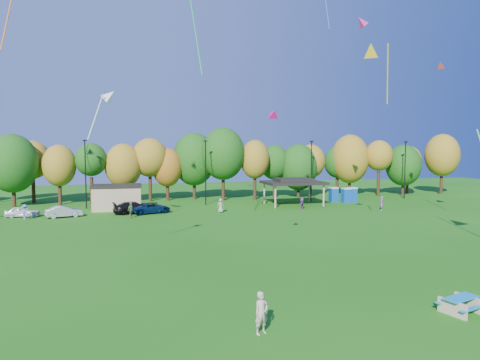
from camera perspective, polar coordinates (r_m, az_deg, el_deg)
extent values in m
plane|color=#19600F|center=(22.38, 7.66, -16.56)|extent=(160.00, 160.00, 0.00)
cylinder|color=black|center=(65.90, -27.92, -1.64)|extent=(0.50, 0.50, 3.56)
ellipsoid|color=#144C0F|center=(65.64, -28.05, 1.98)|extent=(6.62, 6.62, 8.00)
cylinder|color=black|center=(69.45, -25.82, -1.20)|extent=(0.50, 0.50, 3.79)
ellipsoid|color=olive|center=(69.21, -25.94, 2.45)|extent=(4.94, 4.94, 5.58)
cylinder|color=black|center=(65.55, -22.88, -1.61)|extent=(0.50, 0.50, 3.34)
ellipsoid|color=olive|center=(65.30, -22.97, 1.80)|extent=(4.61, 4.61, 5.88)
cylinder|color=black|center=(64.84, -19.16, -1.36)|extent=(0.50, 0.50, 3.82)
ellipsoid|color=#144C0F|center=(64.58, -19.25, 2.58)|extent=(4.43, 4.43, 4.73)
cylinder|color=black|center=(65.26, -15.23, -1.49)|extent=(0.50, 0.50, 3.25)
ellipsoid|color=olive|center=(65.00, -15.29, 1.85)|extent=(5.33, 5.33, 6.53)
cylinder|color=black|center=(65.82, -11.87, -1.07)|extent=(0.50, 0.50, 3.96)
ellipsoid|color=olive|center=(65.56, -11.93, 2.96)|extent=(5.31, 5.31, 5.82)
cylinder|color=black|center=(66.27, -9.62, -1.40)|extent=(0.50, 0.50, 3.05)
ellipsoid|color=#995914|center=(66.02, -9.66, 1.67)|extent=(4.54, 4.54, 5.87)
cylinder|color=black|center=(67.86, -6.11, -0.93)|extent=(0.50, 0.50, 3.77)
ellipsoid|color=#144C0F|center=(67.61, -6.14, 2.79)|extent=(6.69, 6.69, 8.35)
cylinder|color=black|center=(65.58, -2.25, -0.86)|extent=(0.50, 0.50, 4.28)
ellipsoid|color=#144C0F|center=(65.33, -2.27, 3.51)|extent=(6.64, 6.64, 8.01)
cylinder|color=black|center=(66.47, 1.99, -1.02)|extent=(0.50, 0.50, 3.76)
ellipsoid|color=olive|center=(66.21, 2.00, 2.76)|extent=(4.49, 4.49, 6.02)
cylinder|color=black|center=(69.57, 4.60, -0.93)|extent=(0.50, 0.50, 3.43)
ellipsoid|color=#144C0F|center=(69.33, 4.62, 2.36)|extent=(4.77, 4.77, 5.63)
cylinder|color=black|center=(70.10, 7.79, -1.12)|extent=(0.50, 0.50, 2.95)
ellipsoid|color=#144C0F|center=(69.87, 7.81, 1.70)|extent=(6.14, 6.14, 7.54)
cylinder|color=black|center=(71.38, 9.35, -0.81)|extent=(0.50, 0.50, 3.52)
ellipsoid|color=olive|center=(71.14, 9.39, 2.49)|extent=(4.78, 4.78, 5.53)
cylinder|color=black|center=(75.27, 12.82, -0.65)|extent=(0.50, 0.50, 3.39)
ellipsoid|color=#144C0F|center=(75.05, 12.87, 2.35)|extent=(4.54, 4.54, 5.46)
cylinder|color=black|center=(74.88, 14.38, -0.58)|extent=(0.50, 0.50, 3.72)
ellipsoid|color=olive|center=(74.66, 14.44, 2.74)|extent=(6.32, 6.32, 8.24)
cylinder|color=black|center=(75.33, 17.96, -0.49)|extent=(0.50, 0.50, 4.06)
ellipsoid|color=olive|center=(75.11, 18.05, 3.11)|extent=(4.50, 4.50, 5.13)
cylinder|color=black|center=(78.61, 20.90, -0.75)|extent=(0.50, 0.50, 3.05)
ellipsoid|color=#144C0F|center=(78.40, 20.97, 1.85)|extent=(5.97, 5.97, 7.05)
cylinder|color=black|center=(80.95, 21.39, -0.45)|extent=(0.50, 0.50, 3.55)
ellipsoid|color=olive|center=(80.74, 21.47, 2.49)|extent=(4.60, 4.60, 4.99)
cylinder|color=black|center=(82.81, 25.25, -0.28)|extent=(0.50, 0.50, 4.07)
ellipsoid|color=olive|center=(82.61, 25.35, 3.00)|extent=(5.83, 5.83, 7.42)
cylinder|color=black|center=(59.86, -19.90, 0.67)|extent=(0.16, 0.16, 9.00)
cube|color=black|center=(59.77, -20.00, 4.98)|extent=(0.50, 0.25, 0.18)
cylinder|color=black|center=(60.33, -4.60, 0.93)|extent=(0.16, 0.16, 9.00)
cube|color=black|center=(60.24, -4.63, 5.21)|extent=(0.50, 0.25, 0.18)
cylinder|color=black|center=(64.87, 9.48, 1.12)|extent=(0.16, 0.16, 9.00)
cube|color=black|center=(64.79, 9.53, 5.09)|extent=(0.50, 0.25, 0.18)
cylinder|color=black|center=(72.73, 21.13, 1.22)|extent=(0.16, 0.16, 9.00)
cube|color=black|center=(72.66, 21.23, 4.76)|extent=(0.50, 0.25, 0.18)
cube|color=tan|center=(57.84, -16.08, -2.34)|extent=(6.00, 4.00, 3.00)
cube|color=black|center=(57.68, -16.11, -0.74)|extent=(6.30, 4.30, 0.25)
cylinder|color=tan|center=(57.31, 4.74, -2.25)|extent=(0.24, 0.24, 3.00)
cylinder|color=tan|center=(59.91, 11.10, -2.03)|extent=(0.24, 0.24, 3.00)
cylinder|color=tan|center=(62.04, 3.26, -1.75)|extent=(0.24, 0.24, 3.00)
cylinder|color=tan|center=(64.45, 9.22, -1.58)|extent=(0.24, 0.24, 3.00)
cube|color=black|center=(60.68, 7.13, -0.35)|extent=(8.20, 6.20, 0.35)
cube|color=black|center=(60.65, 7.13, 0.03)|extent=(5.00, 3.50, 0.45)
cube|color=#0C449F|center=(65.35, 12.37, -1.98)|extent=(1.10, 1.10, 2.00)
cube|color=silver|center=(65.24, 12.38, -1.03)|extent=(1.15, 1.15, 0.18)
cube|color=#0C449F|center=(64.72, 13.94, -2.07)|extent=(1.10, 1.10, 2.00)
cube|color=silver|center=(64.61, 13.96, -1.11)|extent=(1.15, 1.15, 0.18)
cube|color=#0C449F|center=(65.76, 14.74, -1.98)|extent=(1.10, 1.10, 2.00)
cube|color=silver|center=(65.66, 14.76, -1.04)|extent=(1.15, 1.15, 0.18)
cube|color=tan|center=(23.43, 26.45, -15.05)|extent=(0.53, 1.45, 0.73)
cube|color=tan|center=(24.50, 28.20, -14.27)|extent=(0.53, 1.45, 0.73)
cube|color=#168CC7|center=(23.84, 27.38, -13.75)|extent=(1.97, 1.25, 0.06)
cube|color=#168CC7|center=(23.63, 28.69, -14.76)|extent=(1.83, 0.76, 0.05)
cube|color=#168CC7|center=(24.26, 26.06, -14.17)|extent=(1.83, 0.76, 0.05)
imported|color=#CFAB9B|center=(19.12, 2.88, -17.27)|extent=(0.78, 0.65, 1.84)
imported|color=white|center=(55.66, -27.00, -3.78)|extent=(3.76, 1.58, 1.27)
imported|color=#A4A5AA|center=(53.49, -22.42, -3.92)|extent=(4.29, 2.58, 1.33)
imported|color=#0D254F|center=(53.65, -11.78, -3.67)|extent=(5.22, 3.65, 1.32)
imported|color=black|center=(53.83, -13.93, -3.60)|extent=(5.28, 2.69, 1.47)
imported|color=#6D8652|center=(50.50, -14.36, -3.89)|extent=(0.96, 1.17, 1.86)
imported|color=purple|center=(56.51, 8.28, -3.12)|extent=(0.78, 1.49, 1.54)
imported|color=#4F71AE|center=(53.51, -26.76, -3.84)|extent=(1.13, 1.28, 1.72)
imported|color=#AC56B6|center=(57.92, 18.34, -2.98)|extent=(0.67, 0.78, 1.80)
imported|color=#89A16E|center=(53.07, -2.59, -3.42)|extent=(0.90, 0.61, 1.78)
cone|color=yellow|center=(39.64, 17.07, 16.28)|extent=(2.14, 2.26, 1.80)
cylinder|color=yellow|center=(38.62, 19.08, 13.16)|extent=(1.10, 1.54, 4.73)
cone|color=silver|center=(28.87, -16.96, 10.69)|extent=(1.35, 1.12, 1.18)
cylinder|color=silver|center=(28.59, -18.70, 7.99)|extent=(1.11, 0.35, 2.85)
cylinder|color=orange|center=(37.76, -28.62, 18.22)|extent=(0.71, 1.73, 4.73)
cylinder|color=blue|center=(58.81, 11.49, 21.47)|extent=(0.26, 2.15, 5.67)
cone|color=red|center=(56.19, 25.20, 13.72)|extent=(1.43, 1.29, 1.16)
cone|color=#D80C71|center=(29.91, 4.32, 8.81)|extent=(0.82, 1.05, 1.06)
cone|color=#E9267E|center=(49.29, 15.88, 19.63)|extent=(1.71, 1.35, 1.58)
cylinder|color=green|center=(37.07, -5.87, 18.47)|extent=(0.70, 2.44, 6.61)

